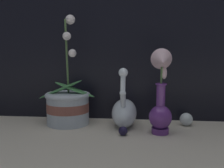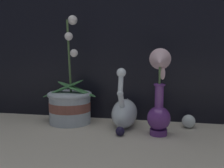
% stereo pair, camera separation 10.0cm
% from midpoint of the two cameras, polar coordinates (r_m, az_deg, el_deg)
% --- Properties ---
extents(ground_plane, '(2.80, 2.80, 0.00)m').
position_cam_midpoint_polar(ground_plane, '(0.91, 3.39, -11.79)').
color(ground_plane, '#BCB2A3').
extents(orchid_potted_plant, '(0.23, 0.18, 0.44)m').
position_cam_midpoint_polar(orchid_potted_plant, '(1.09, -6.54, -4.26)').
color(orchid_potted_plant, '#B2BCCC').
rests_on(orchid_potted_plant, ground_plane).
extents(swan_figurine, '(0.10, 0.22, 0.24)m').
position_cam_midpoint_polar(swan_figurine, '(1.03, 5.55, -6.00)').
color(swan_figurine, silver).
rests_on(swan_figurine, ground_plane).
extents(blue_vase, '(0.08, 0.10, 0.30)m').
position_cam_midpoint_polar(blue_vase, '(0.93, 13.30, -2.89)').
color(blue_vase, '#602D7F').
rests_on(blue_vase, ground_plane).
extents(glass_sphere, '(0.05, 0.05, 0.05)m').
position_cam_midpoint_polar(glass_sphere, '(1.08, 18.94, -7.71)').
color(glass_sphere, silver).
rests_on(glass_sphere, ground_plane).
extents(glass_bauble, '(0.03, 0.03, 0.03)m').
position_cam_midpoint_polar(glass_bauble, '(0.93, 4.90, -10.25)').
color(glass_bauble, '#191433').
rests_on(glass_bauble, ground_plane).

